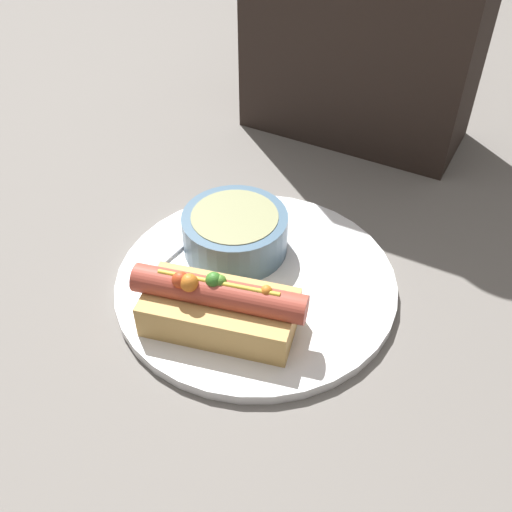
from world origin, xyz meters
The scene contains 5 objects.
ground_plane centered at (0.00, 0.00, 0.00)m, with size 4.00×4.00×0.00m, color slate.
dinner_plate centered at (0.00, 0.00, 0.01)m, with size 0.30×0.30×0.01m.
hot_dog centered at (0.00, -0.07, 0.04)m, with size 0.17×0.10×0.07m.
soup_bowl centered at (-0.04, 0.03, 0.04)m, with size 0.12×0.12×0.05m.
spoon centered at (-0.09, 0.05, 0.02)m, with size 0.04×0.17×0.01m.
Camera 1 is at (0.22, -0.40, 0.46)m, focal length 42.00 mm.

